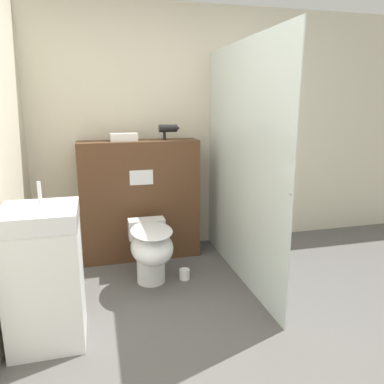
% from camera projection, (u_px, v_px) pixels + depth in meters
% --- Properties ---
extents(ground_plane, '(12.00, 12.00, 0.00)m').
position_uv_depth(ground_plane, '(215.00, 349.00, 2.41)').
color(ground_plane, '#565451').
extents(wall_back, '(8.00, 0.06, 2.50)m').
position_uv_depth(wall_back, '(160.00, 131.00, 3.90)').
color(wall_back, beige).
rests_on(wall_back, ground_plane).
extents(partition_panel, '(1.16, 0.31, 1.19)m').
position_uv_depth(partition_panel, '(140.00, 200.00, 3.73)').
color(partition_panel, '#51331E').
rests_on(partition_panel, ground_plane).
extents(shower_glass, '(0.04, 1.79, 2.04)m').
position_uv_depth(shower_glass, '(241.00, 165.00, 3.21)').
color(shower_glass, silver).
rests_on(shower_glass, ground_plane).
extents(toilet, '(0.36, 0.64, 0.52)m').
position_uv_depth(toilet, '(151.00, 248.00, 3.21)').
color(toilet, white).
rests_on(toilet, ground_plane).
extents(sink_vanity, '(0.47, 0.48, 1.05)m').
position_uv_depth(sink_vanity, '(45.00, 275.00, 2.42)').
color(sink_vanity, white).
rests_on(sink_vanity, ground_plane).
extents(hair_drier, '(0.20, 0.07, 0.15)m').
position_uv_depth(hair_drier, '(169.00, 129.00, 3.63)').
color(hair_drier, black).
rests_on(hair_drier, partition_panel).
extents(folded_towel, '(0.25, 0.13, 0.07)m').
position_uv_depth(folded_towel, '(124.00, 137.00, 3.55)').
color(folded_towel, white).
rests_on(folded_towel, partition_panel).
extents(spare_toilet_roll, '(0.09, 0.09, 0.09)m').
position_uv_depth(spare_toilet_roll, '(184.00, 274.00, 3.35)').
color(spare_toilet_roll, white).
rests_on(spare_toilet_roll, ground_plane).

